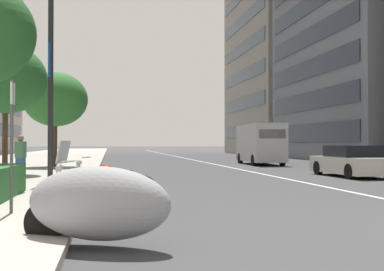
{
  "coord_description": "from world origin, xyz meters",
  "views": [
    {
      "loc": [
        -6.73,
        6.94,
        1.43
      ],
      "look_at": [
        17.04,
        3.03,
        1.79
      ],
      "focal_mm": 46.93,
      "sensor_mm": 36.0,
      "label": 1
    }
  ],
  "objects_px": {
    "motorcycle_by_sign_pole": "(96,196)",
    "parking_sign_by_curb": "(12,133)",
    "motorcycle_second_in_row": "(97,204)",
    "pedestrian_on_plaza": "(21,158)",
    "delivery_van_ahead": "(260,143)",
    "street_tree_by_lamp_post": "(5,79)",
    "street_lamp_with_banners": "(59,41)",
    "street_tree_near_plaza_corner": "(55,99)",
    "motorcycle_under_tarp": "(110,185)",
    "car_mid_block_traffic": "(351,162)"
  },
  "relations": [
    {
      "from": "motorcycle_second_in_row",
      "to": "street_tree_by_lamp_post",
      "type": "relative_size",
      "value": 0.42
    },
    {
      "from": "motorcycle_second_in_row",
      "to": "pedestrian_on_plaza",
      "type": "distance_m",
      "value": 10.89
    },
    {
      "from": "motorcycle_by_sign_pole",
      "to": "street_tree_by_lamp_post",
      "type": "bearing_deg",
      "value": -52.15
    },
    {
      "from": "parking_sign_by_curb",
      "to": "street_tree_near_plaza_corner",
      "type": "height_order",
      "value": "street_tree_near_plaza_corner"
    },
    {
      "from": "pedestrian_on_plaza",
      "to": "motorcycle_by_sign_pole",
      "type": "bearing_deg",
      "value": -61.16
    },
    {
      "from": "delivery_van_ahead",
      "to": "parking_sign_by_curb",
      "type": "bearing_deg",
      "value": 154.84
    },
    {
      "from": "motorcycle_by_sign_pole",
      "to": "street_lamp_with_banners",
      "type": "height_order",
      "value": "street_lamp_with_banners"
    },
    {
      "from": "street_tree_near_plaza_corner",
      "to": "street_tree_by_lamp_post",
      "type": "bearing_deg",
      "value": 168.9
    },
    {
      "from": "motorcycle_under_tarp",
      "to": "street_lamp_with_banners",
      "type": "xyz_separation_m",
      "value": [
        5.21,
        1.72,
        4.48
      ]
    },
    {
      "from": "motorcycle_second_in_row",
      "to": "street_tree_by_lamp_post",
      "type": "bearing_deg",
      "value": -48.19
    },
    {
      "from": "street_tree_by_lamp_post",
      "to": "pedestrian_on_plaza",
      "type": "xyz_separation_m",
      "value": [
        -3.9,
        -1.27,
        -3.12
      ]
    },
    {
      "from": "motorcycle_by_sign_pole",
      "to": "parking_sign_by_curb",
      "type": "height_order",
      "value": "parking_sign_by_curb"
    },
    {
      "from": "delivery_van_ahead",
      "to": "pedestrian_on_plaza",
      "type": "relative_size",
      "value": 3.76
    },
    {
      "from": "motorcycle_under_tarp",
      "to": "street_tree_near_plaza_corner",
      "type": "relative_size",
      "value": 0.42
    },
    {
      "from": "parking_sign_by_curb",
      "to": "street_tree_by_lamp_post",
      "type": "distance_m",
      "value": 12.25
    },
    {
      "from": "delivery_van_ahead",
      "to": "street_tree_by_lamp_post",
      "type": "relative_size",
      "value": 1.09
    },
    {
      "from": "motorcycle_second_in_row",
      "to": "motorcycle_under_tarp",
      "type": "relative_size",
      "value": 1.02
    },
    {
      "from": "motorcycle_under_tarp",
      "to": "street_lamp_with_banners",
      "type": "relative_size",
      "value": 0.27
    },
    {
      "from": "motorcycle_second_in_row",
      "to": "street_tree_near_plaza_corner",
      "type": "xyz_separation_m",
      "value": [
        21.03,
        2.74,
        3.18
      ]
    },
    {
      "from": "street_tree_by_lamp_post",
      "to": "street_lamp_with_banners",
      "type": "bearing_deg",
      "value": -147.04
    },
    {
      "from": "motorcycle_second_in_row",
      "to": "delivery_van_ahead",
      "type": "xyz_separation_m",
      "value": [
        25.07,
        -10.02,
        0.81
      ]
    },
    {
      "from": "delivery_van_ahead",
      "to": "pedestrian_on_plaza",
      "type": "xyz_separation_m",
      "value": [
        -14.54,
        12.78,
        -0.5
      ]
    },
    {
      "from": "motorcycle_under_tarp",
      "to": "car_mid_block_traffic",
      "type": "height_order",
      "value": "car_mid_block_traffic"
    },
    {
      "from": "motorcycle_second_in_row",
      "to": "street_tree_near_plaza_corner",
      "type": "distance_m",
      "value": 21.44
    },
    {
      "from": "car_mid_block_traffic",
      "to": "street_tree_by_lamp_post",
      "type": "relative_size",
      "value": 0.83
    },
    {
      "from": "car_mid_block_traffic",
      "to": "street_tree_near_plaza_corner",
      "type": "bearing_deg",
      "value": 56.84
    },
    {
      "from": "delivery_van_ahead",
      "to": "pedestrian_on_plaza",
      "type": "bearing_deg",
      "value": 140.93
    },
    {
      "from": "motorcycle_under_tarp",
      "to": "street_tree_by_lamp_post",
      "type": "bearing_deg",
      "value": -50.4
    },
    {
      "from": "car_mid_block_traffic",
      "to": "delivery_van_ahead",
      "type": "xyz_separation_m",
      "value": [
        12.13,
        0.28,
        0.8
      ]
    },
    {
      "from": "motorcycle_under_tarp",
      "to": "motorcycle_second_in_row",
      "type": "bearing_deg",
      "value": 102.58
    },
    {
      "from": "motorcycle_second_in_row",
      "to": "street_tree_by_lamp_post",
      "type": "xyz_separation_m",
      "value": [
        14.43,
        4.03,
        3.43
      ]
    },
    {
      "from": "street_tree_near_plaza_corner",
      "to": "pedestrian_on_plaza",
      "type": "height_order",
      "value": "street_tree_near_plaza_corner"
    },
    {
      "from": "car_mid_block_traffic",
      "to": "street_tree_by_lamp_post",
      "type": "distance_m",
      "value": 14.8
    },
    {
      "from": "car_mid_block_traffic",
      "to": "pedestrian_on_plaza",
      "type": "distance_m",
      "value": 13.28
    },
    {
      "from": "parking_sign_by_curb",
      "to": "pedestrian_on_plaza",
      "type": "xyz_separation_m",
      "value": [
        7.86,
        1.17,
        -0.7
      ]
    },
    {
      "from": "motorcycle_by_sign_pole",
      "to": "delivery_van_ahead",
      "type": "distance_m",
      "value": 24.56
    },
    {
      "from": "motorcycle_under_tarp",
      "to": "street_lamp_with_banners",
      "type": "distance_m",
      "value": 7.09
    },
    {
      "from": "car_mid_block_traffic",
      "to": "delivery_van_ahead",
      "type": "bearing_deg",
      "value": -0.01
    },
    {
      "from": "street_lamp_with_banners",
      "to": "street_tree_near_plaza_corner",
      "type": "xyz_separation_m",
      "value": [
        10.45,
        1.2,
        -1.11
      ]
    },
    {
      "from": "motorcycle_second_in_row",
      "to": "car_mid_block_traffic",
      "type": "bearing_deg",
      "value": -102.32
    },
    {
      "from": "motorcycle_by_sign_pole",
      "to": "parking_sign_by_curb",
      "type": "distance_m",
      "value": 1.92
    },
    {
      "from": "street_lamp_with_banners",
      "to": "car_mid_block_traffic",
      "type": "bearing_deg",
      "value": -78.71
    },
    {
      "from": "motorcycle_second_in_row",
      "to": "street_tree_by_lamp_post",
      "type": "height_order",
      "value": "street_tree_by_lamp_post"
    },
    {
      "from": "motorcycle_under_tarp",
      "to": "parking_sign_by_curb",
      "type": "height_order",
      "value": "parking_sign_by_curb"
    },
    {
      "from": "delivery_van_ahead",
      "to": "street_tree_near_plaza_corner",
      "type": "bearing_deg",
      "value": 109.83
    },
    {
      "from": "motorcycle_under_tarp",
      "to": "street_tree_near_plaza_corner",
      "type": "height_order",
      "value": "street_tree_near_plaza_corner"
    },
    {
      "from": "pedestrian_on_plaza",
      "to": "street_tree_by_lamp_post",
      "type": "bearing_deg",
      "value": 117.95
    },
    {
      "from": "car_mid_block_traffic",
      "to": "pedestrian_on_plaza",
      "type": "height_order",
      "value": "pedestrian_on_plaza"
    },
    {
      "from": "motorcycle_by_sign_pole",
      "to": "parking_sign_by_curb",
      "type": "relative_size",
      "value": 0.85
    },
    {
      "from": "street_tree_by_lamp_post",
      "to": "street_tree_near_plaza_corner",
      "type": "height_order",
      "value": "street_tree_by_lamp_post"
    }
  ]
}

